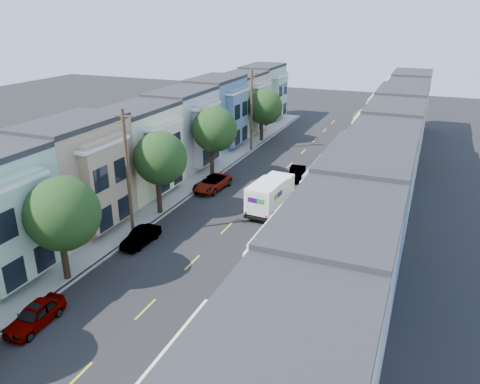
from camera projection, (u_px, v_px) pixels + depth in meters
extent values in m
plane|color=black|center=(192.00, 263.00, 33.11)|extent=(160.00, 160.00, 0.00)
cube|color=black|center=(263.00, 191.00, 46.03)|extent=(12.00, 70.00, 0.02)
cube|color=gray|center=(208.00, 183.00, 48.14)|extent=(0.30, 70.00, 0.15)
cube|color=gray|center=(324.00, 200.00, 43.87)|extent=(0.30, 70.00, 0.15)
cube|color=gray|center=(197.00, 181.00, 48.60)|extent=(2.60, 70.00, 0.15)
cube|color=gray|center=(338.00, 202.00, 43.41)|extent=(2.60, 70.00, 0.15)
cube|color=gold|center=(263.00, 192.00, 46.03)|extent=(0.12, 70.00, 0.01)
cube|color=#BAB092|center=(165.00, 177.00, 49.97)|extent=(5.00, 70.00, 8.50)
cube|color=#BAB092|center=(380.00, 209.00, 42.09)|extent=(5.00, 70.00, 8.50)
cylinder|color=black|center=(65.00, 258.00, 30.44)|extent=(0.44, 0.44, 3.20)
sphere|color=#315721|center=(62.00, 214.00, 29.16)|extent=(4.70, 4.70, 4.70)
cylinder|color=black|center=(159.00, 195.00, 40.40)|extent=(0.44, 0.44, 3.56)
sphere|color=#315721|center=(160.00, 158.00, 39.07)|extent=(4.49, 4.49, 4.49)
cylinder|color=black|center=(212.00, 161.00, 49.55)|extent=(0.44, 0.44, 3.56)
sphere|color=#315721|center=(214.00, 129.00, 48.20)|extent=(4.70, 4.70, 4.70)
cylinder|color=black|center=(262.00, 130.00, 63.07)|extent=(0.44, 0.44, 3.07)
sphere|color=#315721|center=(264.00, 107.00, 61.81)|extent=(4.65, 4.65, 4.65)
cylinder|color=black|center=(358.00, 144.00, 56.60)|extent=(0.44, 0.44, 3.09)
sphere|color=#315721|center=(363.00, 123.00, 55.54)|extent=(3.10, 3.10, 3.10)
cylinder|color=#42301E|center=(128.00, 176.00, 35.24)|extent=(0.26, 0.26, 10.00)
cube|color=#42301E|center=(123.00, 116.00, 33.56)|extent=(1.60, 0.12, 0.12)
cylinder|color=#42301E|center=(251.00, 111.00, 57.64)|extent=(0.26, 0.26, 10.00)
cube|color=#42301E|center=(252.00, 73.00, 55.97)|extent=(1.60, 0.12, 0.12)
cube|color=silver|center=(267.00, 196.00, 40.28)|extent=(2.26, 4.04, 2.21)
cube|color=silver|center=(277.00, 186.00, 42.87)|extent=(2.26, 1.88, 2.03)
cube|color=black|center=(270.00, 205.00, 41.46)|extent=(2.07, 5.80, 0.23)
cube|color=#2D0A51|center=(255.00, 201.00, 38.56)|extent=(0.85, 0.04, 0.41)
cube|color=#198C1E|center=(264.00, 202.00, 38.30)|extent=(0.66, 0.04, 0.41)
cylinder|color=black|center=(251.00, 213.00, 40.17)|extent=(0.26, 0.85, 0.85)
cylinder|color=black|center=(273.00, 217.00, 39.45)|extent=(0.26, 0.85, 0.85)
cylinder|color=black|center=(266.00, 198.00, 43.43)|extent=(0.26, 0.85, 0.85)
cylinder|color=black|center=(287.00, 201.00, 42.72)|extent=(0.26, 0.85, 0.85)
imported|color=black|center=(297.00, 173.00, 49.20)|extent=(1.80, 4.03, 1.30)
imported|color=black|center=(35.00, 315.00, 26.31)|extent=(1.74, 4.13, 1.32)
imported|color=#B6B8C5|center=(141.00, 237.00, 35.48)|extent=(1.45, 3.72, 1.22)
imported|color=maroon|center=(212.00, 183.00, 46.26)|extent=(2.68, 5.08, 1.36)
imported|color=#5C5C5E|center=(220.00, 319.00, 25.92)|extent=(1.66, 4.30, 1.41)
imported|color=silver|center=(234.00, 299.00, 27.74)|extent=(2.12, 4.81, 1.43)
imported|color=black|center=(324.00, 175.00, 48.22)|extent=(2.63, 5.50, 1.52)
imported|color=black|center=(338.00, 156.00, 54.47)|extent=(2.87, 5.54, 1.49)
cylinder|color=black|center=(183.00, 380.00, 22.18)|extent=(0.11, 0.61, 0.61)
cube|color=#B2B2B2|center=(179.00, 381.00, 21.68)|extent=(0.27, 0.42, 0.21)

